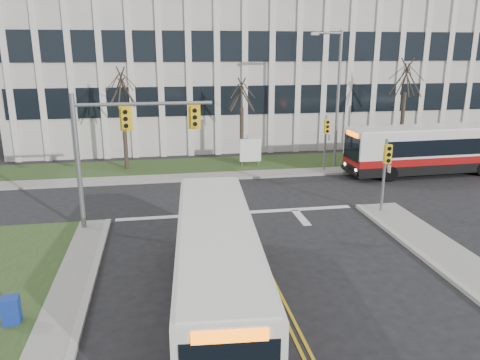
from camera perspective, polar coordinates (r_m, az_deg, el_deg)
The scene contains 15 objects.
ground at distance 16.41m, azimuth 4.47°, elevation -13.64°, with size 120.00×120.00×0.00m, color black.
sidewalk_cross at distance 31.33m, azimuth 6.57°, elevation 0.90°, with size 44.00×1.60×0.14m, color #9E9B93.
building_lawn at distance 33.94m, azimuth 5.26°, elevation 2.07°, with size 44.00×5.00×0.12m, color #2B461E.
office_building at distance 44.73m, azimuth 1.40°, elevation 13.12°, with size 40.00×16.00×12.00m, color beige.
mast_arm_signal at distance 21.43m, azimuth -14.96°, elevation 5.04°, with size 6.11×0.38×6.20m.
signal_pole_near at distance 24.05m, azimuth 17.34°, elevation 1.70°, with size 0.34×0.39×3.80m.
signal_pole_far at distance 31.67m, azimuth 10.45°, elevation 5.41°, with size 0.34×0.39×3.80m.
streetlight at distance 32.35m, azimuth 11.60°, elevation 10.38°, with size 2.15×0.25×9.20m.
directory_sign at distance 32.66m, azimuth 1.28°, elevation 3.60°, with size 1.50×0.12×2.00m.
tree_left at distance 32.02m, azimuth -14.23°, elevation 10.75°, with size 1.80×1.80×7.70m.
tree_mid at distance 32.68m, azimuth 0.21°, elevation 10.20°, with size 1.80×1.80×6.82m.
tree_right at distance 36.46m, azimuth 19.58°, elevation 11.51°, with size 1.80×1.80×8.25m.
bus_main at distance 14.84m, azimuth -2.85°, elevation -10.71°, with size 2.33×10.76×2.87m, color silver, non-canonical shape.
bus_cross at distance 33.32m, azimuth 22.58°, elevation 3.30°, with size 2.52×11.65×3.11m, color silver, non-canonical shape.
newspaper_box_blue at distance 16.01m, azimuth -26.11°, elevation -14.23°, with size 0.50×0.45×0.95m, color navy.
Camera 1 is at (-3.65, -13.84, 8.04)m, focal length 35.00 mm.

